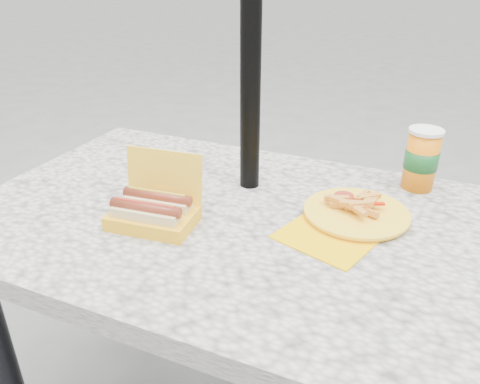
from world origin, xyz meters
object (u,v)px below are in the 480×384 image
at_px(fries_plate, 354,213).
at_px(soda_cup, 421,159).
at_px(umbrella_pole, 251,47).
at_px(hotdog_box, 154,210).

height_order(fries_plate, soda_cup, soda_cup).
bearing_deg(fries_plate, soda_cup, 62.52).
distance_m(umbrella_pole, hotdog_box, 0.43).
xyz_separation_m(umbrella_pole, hotdog_box, (-0.12, -0.27, -0.32)).
distance_m(umbrella_pole, fries_plate, 0.45).
xyz_separation_m(umbrella_pole, soda_cup, (0.40, 0.16, -0.27)).
bearing_deg(soda_cup, hotdog_box, -140.37).
distance_m(hotdog_box, fries_plate, 0.45).
relative_size(hotdog_box, soda_cup, 1.24).
height_order(umbrella_pole, hotdog_box, umbrella_pole).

